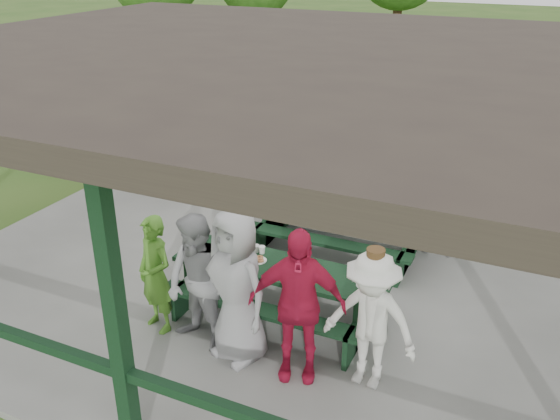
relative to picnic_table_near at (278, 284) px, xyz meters
The scene contains 15 objects.
ground 1.37m from the picnic_table_near, 105.61° to the left, with size 90.00×90.00×0.00m, color #2D5019.
concrete_slab 1.35m from the picnic_table_near, 105.61° to the left, with size 10.00×8.00×0.10m, color slate.
pavilion_structure 2.88m from the picnic_table_near, 105.61° to the left, with size 10.60×8.60×3.24m.
picnic_table_near is the anchor object (origin of this frame).
picnic_table_far 2.00m from the picnic_table_near, 86.69° to the left, with size 2.60×1.39×0.75m.
table_setting 0.36m from the picnic_table_near, 168.48° to the left, with size 2.45×0.45×0.10m.
contestant_green 1.54m from the picnic_table_near, 145.45° to the right, with size 0.56×0.37×1.53m, color #4B8927.
contestant_grey_left 1.17m from the picnic_table_near, 121.59° to the right, with size 0.83×0.65×1.71m, color gray.
contestant_grey_mid 1.04m from the picnic_table_near, 94.79° to the right, with size 0.92×0.60×1.88m, color gray.
contestant_red 1.23m from the picnic_table_near, 54.47° to the right, with size 1.06×0.44×1.82m, color #B61638.
contestant_white_fedora 1.66m from the picnic_table_near, 27.52° to the right, with size 1.09×0.69×1.67m.
spectator_lblue 3.03m from the picnic_table_near, 100.26° to the left, with size 1.32×0.42×1.42m, color #83B1CB.
spectator_blue 3.87m from the picnic_table_near, 117.76° to the left, with size 0.59×0.39×1.61m, color #3B519B.
spectator_grey 3.09m from the picnic_table_near, 61.77° to the left, with size 0.84×0.65×1.72m, color gray.
farm_trailer 9.26m from the picnic_table_near, 107.02° to the left, with size 3.50×2.18×1.22m.
Camera 1 is at (3.09, -7.10, 4.59)m, focal length 38.00 mm.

